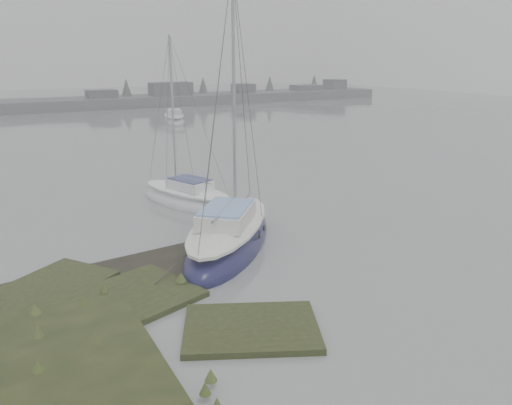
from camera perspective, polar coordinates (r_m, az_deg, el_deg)
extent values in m
plane|color=slate|center=(41.63, -21.53, 5.64)|extent=(160.00, 160.00, 0.00)
cube|color=#4C4F51|center=(79.31, -5.73, 11.70)|extent=(60.00, 8.00, 1.60)
cube|color=#424247|center=(73.50, -17.20, 11.33)|extent=(4.00, 3.00, 2.20)
cube|color=#424247|center=(76.14, -9.70, 12.27)|extent=(6.00, 3.00, 3.00)
cube|color=#424247|center=(80.89, -1.46, 12.54)|extent=(3.00, 3.00, 2.50)
cube|color=#424247|center=(87.04, 5.75, 12.57)|extent=(5.00, 3.00, 2.00)
cube|color=#424247|center=(90.53, 8.98, 12.85)|extent=(3.00, 3.00, 2.80)
cone|color=#384238|center=(76.29, -14.58, 12.30)|extent=(2.00, 2.00, 3.50)
cone|color=#384238|center=(80.12, -6.05, 12.89)|extent=(2.00, 2.00, 3.50)
cone|color=#384238|center=(85.48, 1.58, 13.18)|extent=(2.00, 2.00, 3.50)
cone|color=#384238|center=(90.34, 6.65, 13.25)|extent=(2.00, 2.00, 3.50)
ellipsoid|color=#15153D|center=(18.98, -3.08, -4.66)|extent=(6.92, 7.46, 1.86)
ellipsoid|color=silver|center=(18.73, -3.12, -2.53)|extent=(5.89, 6.38, 0.53)
cube|color=silver|center=(18.28, -3.41, -1.49)|extent=(2.96, 3.07, 0.55)
cube|color=#779BCB|center=(18.19, -3.42, -0.57)|extent=(2.74, 2.83, 0.09)
cylinder|color=#939399|center=(18.72, -2.54, 12.40)|extent=(0.12, 0.12, 8.77)
cylinder|color=#939399|center=(17.99, -3.61, -0.77)|extent=(2.08, 2.39, 0.10)
ellipsoid|color=silver|center=(24.55, -7.87, 0.05)|extent=(3.99, 6.34, 1.46)
ellipsoid|color=white|center=(24.39, -7.93, 1.37)|extent=(3.35, 5.47, 0.41)
cube|color=white|center=(24.11, -7.55, 2.10)|extent=(1.94, 2.39, 0.43)
cube|color=navy|center=(24.06, -7.57, 2.66)|extent=(1.80, 2.20, 0.07)
cylinder|color=#939399|center=(24.29, -9.51, 10.24)|extent=(0.09, 0.09, 6.89)
cylinder|color=#939399|center=(23.93, -7.29, 2.60)|extent=(0.93, 2.28, 0.08)
ellipsoid|color=#B6BAC0|center=(55.70, -9.30, 9.12)|extent=(3.98, 7.09, 1.64)
ellipsoid|color=silver|center=(55.62, -9.33, 9.79)|extent=(3.32, 6.13, 0.46)
cube|color=silver|center=(55.29, -9.33, 10.17)|extent=(2.02, 2.62, 0.48)
cube|color=silver|center=(55.26, -9.34, 10.45)|extent=(1.88, 2.41, 0.08)
cylinder|color=#939399|center=(56.18, -9.59, 14.13)|extent=(0.11, 0.11, 7.70)
cylinder|color=#939399|center=(55.07, -9.33, 10.43)|extent=(0.82, 2.61, 0.09)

